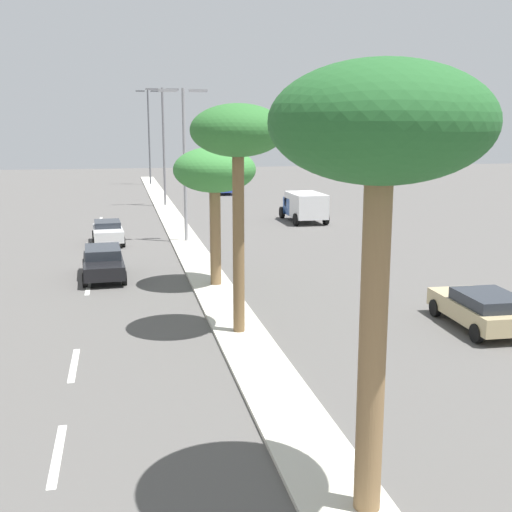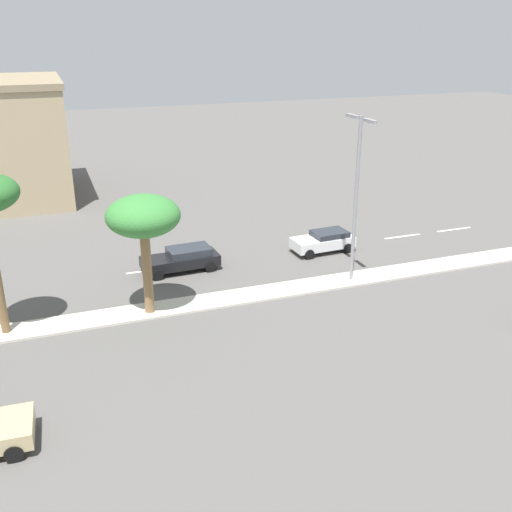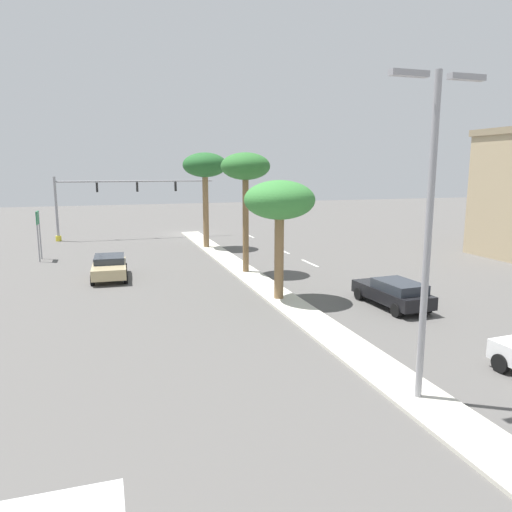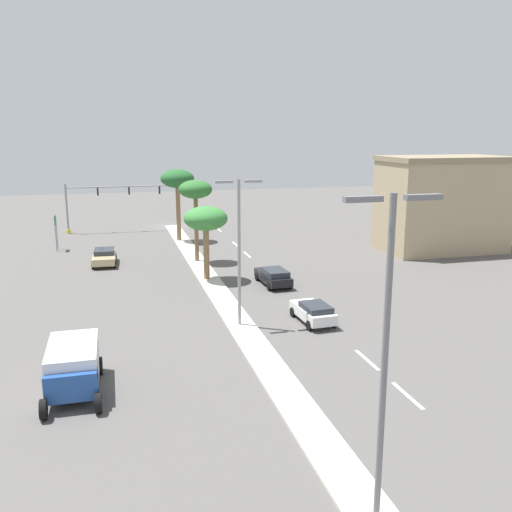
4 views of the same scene
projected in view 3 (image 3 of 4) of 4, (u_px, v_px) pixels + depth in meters
The scene contains 13 objects.
ground_plane at pixel (369, 363), 16.98m from camera, with size 160.00×160.00×0.00m, color #565451.
lane_stripe_outboard at pixel (250, 236), 48.92m from camera, with size 0.20×2.80×0.01m, color silver.
lane_stripe_inboard at pixel (283, 251), 39.92m from camera, with size 0.20×2.80×0.01m, color silver.
lane_stripe_right at pixel (310, 263), 34.84m from camera, with size 0.20×2.80×0.01m, color silver.
lane_stripe_near at pixel (383, 296), 25.79m from camera, with size 0.20×2.80×0.01m, color silver.
traffic_signal_gantry at pixel (101, 199), 45.92m from camera, with size 15.10×0.53×6.00m.
directional_road_sign at pixel (38, 225), 35.42m from camera, with size 0.10×1.40×3.66m.
palm_tree_trailing at pixel (205, 167), 40.16m from camera, with size 3.70×3.70×7.93m.
palm_tree_right at pixel (245, 169), 30.33m from camera, with size 3.11×3.11×7.62m.
palm_tree_left at pixel (279, 202), 24.18m from camera, with size 3.58×3.58×6.06m.
street_lamp_front at pixel (430, 213), 13.29m from camera, with size 2.90×0.24×9.19m.
sedan_tan_mid at pixel (109, 267), 29.93m from camera, with size 2.25×4.45×1.36m.
sedan_black_near at pixel (393, 292), 23.71m from camera, with size 2.11×4.61×1.38m.
Camera 3 is at (8.65, 50.42, 6.76)m, focal length 33.86 mm.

